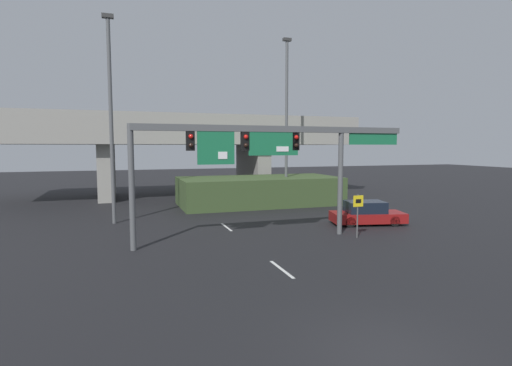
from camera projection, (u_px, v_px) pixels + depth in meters
ground_plane at (387, 350)px, 9.63m from camera, size 160.00×160.00×0.00m
lane_markings at (227, 227)px, 24.31m from camera, size 0.14×37.73×0.01m
signal_gantry at (266, 148)px, 20.56m from camera, size 14.94×0.44×5.97m
speed_limit_sign at (358, 210)px, 21.30m from camera, size 0.60×0.11×2.35m
highway_light_pole_near at (111, 115)px, 24.91m from camera, size 0.70×0.36×12.97m
highway_light_pole_far at (287, 118)px, 33.76m from camera, size 0.70×0.36×13.89m
overpass_bridge at (184, 140)px, 39.95m from camera, size 34.32×9.65×7.88m
grass_embankment at (259, 191)px, 33.84m from camera, size 13.34×6.20×2.31m
parked_sedan_near_right at (367, 214)px, 25.19m from camera, size 4.83×2.88×1.47m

